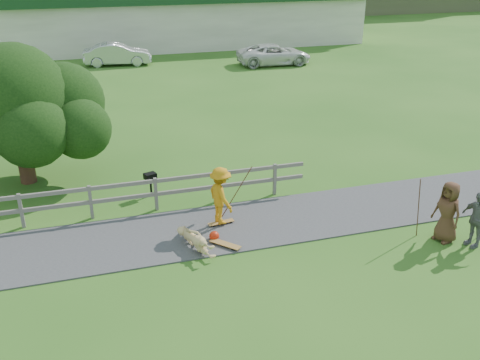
{
  "coord_description": "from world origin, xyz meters",
  "views": [
    {
      "loc": [
        -3.9,
        -12.1,
        7.72
      ],
      "look_at": [
        0.38,
        2.0,
        1.28
      ],
      "focal_mm": 40.0,
      "sensor_mm": 36.0,
      "label": 1
    }
  ],
  "objects": [
    {
      "name": "spectator_c",
      "position": [
        5.56,
        -1.01,
        0.9
      ],
      "size": [
        0.76,
        0.99,
        1.8
      ],
      "primitive_type": "imported",
      "rotation": [
        0.0,
        0.0,
        4.95
      ],
      "color": "#513120",
      "rests_on": "ground"
    },
    {
      "name": "car_silver",
      "position": [
        -1.12,
        26.84,
        0.77
      ],
      "size": [
        4.79,
        2.07,
        1.53
      ],
      "primitive_type": "imported",
      "rotation": [
        0.0,
        0.0,
        1.47
      ],
      "color": "silver",
      "rests_on": "ground"
    },
    {
      "name": "longboard_fallen",
      "position": [
        -0.53,
        0.42,
        0.05
      ],
      "size": [
        0.8,
        0.86,
        0.11
      ],
      "primitive_type": null,
      "rotation": [
        0.0,
        0.0,
        -0.84
      ],
      "color": "olive",
      "rests_on": "ground"
    },
    {
      "name": "bbq",
      "position": [
        -2.01,
        4.4,
        0.41
      ],
      "size": [
        0.45,
        0.4,
        0.82
      ],
      "primitive_type": null,
      "rotation": [
        0.0,
        0.0,
        0.33
      ],
      "color": "black",
      "rests_on": "ground"
    },
    {
      "name": "spectator_b",
      "position": [
        6.15,
        -1.5,
        0.83
      ],
      "size": [
        0.56,
        1.02,
        1.65
      ],
      "primitive_type": "imported",
      "rotation": [
        0.0,
        0.0,
        4.88
      ],
      "color": "slate",
      "rests_on": "ground"
    },
    {
      "name": "pole_spec_left",
      "position": [
        4.91,
        -0.57,
        0.91
      ],
      "size": [
        0.03,
        0.03,
        1.82
      ],
      "primitive_type": "cylinder",
      "color": "#502E20",
      "rests_on": "ground"
    },
    {
      "name": "fence",
      "position": [
        -4.62,
        3.3,
        0.72
      ],
      "size": [
        15.05,
        0.1,
        1.1
      ],
      "color": "#605C55",
      "rests_on": "ground"
    },
    {
      "name": "car_white",
      "position": [
        9.53,
        23.76,
        0.73
      ],
      "size": [
        5.32,
        2.62,
        1.45
      ],
      "primitive_type": "imported",
      "rotation": [
        0.0,
        0.0,
        1.53
      ],
      "color": "white",
      "rests_on": "ground"
    },
    {
      "name": "tree",
      "position": [
        -6.04,
        6.85,
        2.15
      ],
      "size": [
        5.77,
        5.77,
        4.31
      ],
      "primitive_type": null,
      "color": "black",
      "rests_on": "ground"
    },
    {
      "name": "ground",
      "position": [
        0.0,
        0.0,
        0.0
      ],
      "size": [
        260.0,
        260.0,
        0.0
      ],
      "primitive_type": "plane",
      "color": "#2D611B",
      "rests_on": "ground"
    },
    {
      "name": "helmet",
      "position": [
        -0.73,
        0.87,
        0.15
      ],
      "size": [
        0.29,
        0.29,
        0.29
      ],
      "primitive_type": "sphere",
      "color": "red",
      "rests_on": "ground"
    },
    {
      "name": "pole_rider",
      "position": [
        0.3,
        2.11,
        0.96
      ],
      "size": [
        0.03,
        0.03,
        1.91
      ],
      "primitive_type": "cylinder",
      "color": "#502E20",
      "rests_on": "ground"
    },
    {
      "name": "strip_mall",
      "position": [
        4.0,
        34.94,
        2.58
      ],
      "size": [
        32.5,
        10.75,
        5.1
      ],
      "color": "beige",
      "rests_on": "ground"
    },
    {
      "name": "path",
      "position": [
        0.0,
        1.5,
        0.02
      ],
      "size": [
        34.0,
        3.0,
        0.04
      ],
      "primitive_type": "cube",
      "color": "#373739",
      "rests_on": "ground"
    },
    {
      "name": "longboard_rider",
      "position": [
        -0.3,
        1.71,
        0.04
      ],
      "size": [
        0.83,
        0.3,
        0.09
      ],
      "primitive_type": null,
      "rotation": [
        0.0,
        0.0,
        0.13
      ],
      "color": "olive",
      "rests_on": "ground"
    },
    {
      "name": "skater_fallen",
      "position": [
        -1.33,
        0.52,
        0.29
      ],
      "size": [
        1.65,
        0.89,
        0.59
      ],
      "primitive_type": "imported",
      "rotation": [
        0.0,
        0.0,
        0.33
      ],
      "color": "#D8B677",
      "rests_on": "ground"
    },
    {
      "name": "skater_rider",
      "position": [
        -0.3,
        1.71,
        0.88
      ],
      "size": [
        0.9,
        1.26,
        1.76
      ],
      "primitive_type": "imported",
      "rotation": [
        0.0,
        0.0,
        1.8
      ],
      "color": "orange",
      "rests_on": "ground"
    }
  ]
}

